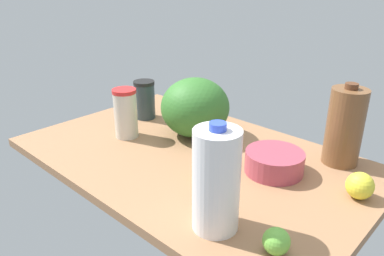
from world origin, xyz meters
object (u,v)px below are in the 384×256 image
tumbler_cup (126,113)px  milk_jug (216,180)px  lemon_by_jug (360,186)px  shaker_bottle (145,100)px  watermelon (195,107)px  lime_loose (276,241)px  mixing_bowl (274,162)px  lemon_near_front (209,170)px  chocolate_milk_jug (345,127)px

tumbler_cup → milk_jug: milk_jug is taller
lemon_by_jug → milk_jug: bearing=-119.6°
shaker_bottle → watermelon: (28.07, 1.21, 3.00)cm
lemon_by_jug → lime_loose: bearing=-98.3°
mixing_bowl → lemon_by_jug: bearing=7.9°
shaker_bottle → lemon_by_jug: (91.25, 0.12, -4.35)cm
watermelon → lemon_near_front: (26.12, -22.30, -7.86)cm
mixing_bowl → lime_loose: mixing_bowl is taller
milk_jug → tumbler_cup: bearing=162.1°
shaker_bottle → lemon_by_jug: bearing=0.1°
lime_loose → chocolate_milk_jug: bearing=98.2°
mixing_bowl → lemon_by_jug: 25.41cm
milk_jug → lemon_by_jug: milk_jug is taller
tumbler_cup → mixing_bowl: bearing=14.4°
shaker_bottle → lime_loose: 93.13cm
watermelon → lemon_by_jug: watermelon is taller
mixing_bowl → chocolate_milk_jug: size_ratio=0.68×
mixing_bowl → watermelon: watermelon is taller
chocolate_milk_jug → lemon_near_front: (-24.35, -38.26, -9.46)cm
chocolate_milk_jug → lemon_by_jug: size_ratio=3.54×
chocolate_milk_jug → tumbler_cup: bearing=-153.0°
mixing_bowl → lemon_near_front: mixing_bowl is taller
mixing_bowl → shaker_bottle: (-66.09, 3.39, 4.70)cm
shaker_bottle → tumbler_cup: (10.06, -17.79, 1.27)cm
mixing_bowl → lemon_near_front: size_ratio=2.77×
chocolate_milk_jug → watermelon: bearing=-162.4°
chocolate_milk_jug → milk_jug: (-8.47, -54.30, 0.37)cm
chocolate_milk_jug → lemon_by_jug: 23.07cm
tumbler_cup → lime_loose: tumbler_cup is taller
watermelon → milk_jug: milk_jug is taller
lemon_by_jug → lime_loose: lemon_by_jug is taller
shaker_bottle → lemon_by_jug: 91.35cm
watermelon → chocolate_milk_jug: chocolate_milk_jug is taller
shaker_bottle → lime_loose: bearing=-22.2°
lemon_by_jug → lemon_near_front: 42.70cm
lemon_by_jug → lemon_near_front: size_ratio=1.15×
chocolate_milk_jug → milk_jug: 54.96cm
mixing_bowl → lemon_near_front: bearing=-123.9°
mixing_bowl → tumbler_cup: (-56.03, -14.41, 5.97)cm
tumbler_cup → lemon_by_jug: 83.33cm
lime_loose → shaker_bottle: bearing=157.8°
tumbler_cup → lemon_near_front: bearing=-4.3°
watermelon → lemon_by_jug: (63.18, -1.09, -7.35)cm
chocolate_milk_jug → lime_loose: 53.69cm
watermelon → chocolate_milk_jug: size_ratio=0.96×
watermelon → lemon_near_front: size_ratio=3.91×
tumbler_cup → milk_jug: 63.16cm
milk_jug → lime_loose: milk_jug is taller
chocolate_milk_jug → lemon_near_front: size_ratio=4.08×
shaker_bottle → chocolate_milk_jug: bearing=12.3°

